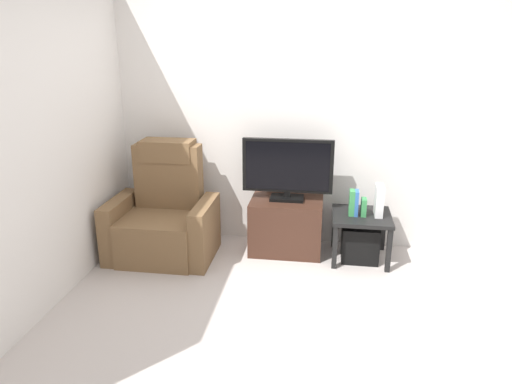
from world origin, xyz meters
The scene contains 12 objects.
ground_plane centered at (0.00, 0.00, 0.00)m, with size 6.40×6.40×0.00m, color #BCB2AD.
wall_back centered at (0.00, 1.13, 1.30)m, with size 6.40×0.06×2.60m, color silver.
wall_side centered at (-1.88, 0.00, 1.30)m, with size 0.06×4.48×2.60m, color silver.
tv_stand centered at (-0.14, 0.82, 0.26)m, with size 0.69×0.49×0.52m.
television centered at (-0.14, 0.84, 0.84)m, with size 0.86×0.20×0.59m.
recliner_armchair centered at (-1.30, 0.59, 0.37)m, with size 0.98×0.78×1.08m.
side_table centered at (0.57, 0.75, 0.38)m, with size 0.54×0.54×0.45m.
subwoofer_box centered at (0.57, 0.75, 0.17)m, with size 0.34×0.34×0.34m, color black.
book_leftmost centered at (0.47, 0.73, 0.57)m, with size 0.05×0.11×0.24m, color #388C4C.
book_middle centered at (0.51, 0.73, 0.57)m, with size 0.03×0.12×0.24m, color #3366B2.
book_rightmost centered at (0.58, 0.73, 0.53)m, with size 0.05×0.11×0.16m, color #388C4C.
game_console centered at (0.71, 0.76, 0.59)m, with size 0.07×0.20×0.29m, color white.
Camera 1 is at (0.21, -3.47, 2.01)m, focal length 33.21 mm.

